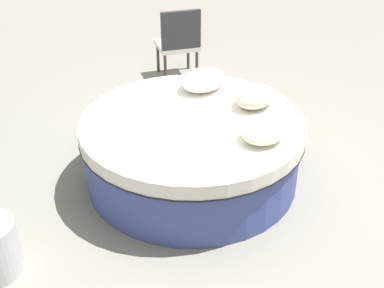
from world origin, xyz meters
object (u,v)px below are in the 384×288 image
throw_pillow_0 (263,132)px  round_bed (192,149)px  throw_pillow_2 (203,80)px  patio_chair (179,40)px  throw_pillow_1 (255,97)px

throw_pillow_0 → round_bed: bearing=101.2°
throw_pillow_2 → patio_chair: bearing=51.0°
round_bed → throw_pillow_0: throw_pillow_0 is taller
throw_pillow_0 → throw_pillow_2: (0.43, 1.03, 0.02)m
round_bed → throw_pillow_1: 0.78m
throw_pillow_1 → patio_chair: (1.05, 1.96, -0.18)m
round_bed → throw_pillow_0: bearing=-78.8°
throw_pillow_2 → patio_chair: 1.74m
throw_pillow_1 → throw_pillow_2: size_ratio=0.85×
throw_pillow_1 → throw_pillow_0: bearing=-138.2°
throw_pillow_0 → throw_pillow_1: (0.47, 0.42, 0.02)m
round_bed → throw_pillow_2: (0.57, 0.35, 0.42)m
throw_pillow_0 → patio_chair: (1.52, 2.37, -0.16)m
round_bed → throw_pillow_0: 0.80m
throw_pillow_1 → throw_pillow_2: (-0.03, 0.61, 0.00)m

